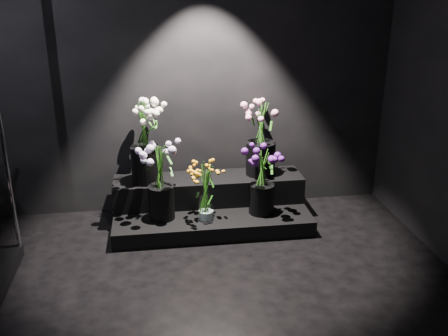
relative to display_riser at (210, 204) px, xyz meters
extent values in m
plane|color=black|center=(-0.21, -1.64, -0.16)|extent=(4.00, 4.00, 0.00)
plane|color=black|center=(-0.21, 0.36, 1.24)|extent=(4.00, 0.00, 4.00)
cube|color=black|center=(0.00, -0.09, -0.09)|extent=(1.79, 0.79, 0.15)
cube|color=black|center=(0.00, 0.11, 0.11)|extent=(1.79, 0.40, 0.25)
cylinder|color=white|center=(-0.07, -0.28, 0.10)|extent=(0.14, 0.14, 0.23)
cylinder|color=black|center=(-0.45, -0.20, 0.14)|extent=(0.23, 0.23, 0.31)
cylinder|color=black|center=(0.45, -0.21, 0.12)|extent=(0.23, 0.23, 0.28)
cylinder|color=black|center=(-0.58, 0.08, 0.40)|extent=(0.27, 0.27, 0.34)
cylinder|color=black|center=(0.50, 0.12, 0.39)|extent=(0.28, 0.28, 0.32)
camera|label=1|loc=(-0.48, -4.26, 1.97)|focal=40.00mm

